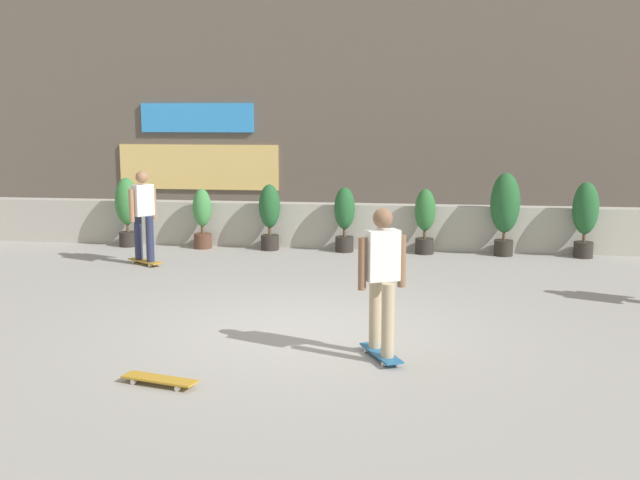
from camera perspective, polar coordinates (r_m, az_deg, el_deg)
ground_plane at (r=9.80m, az=-1.22°, el=-6.63°), size 48.00×48.00×0.00m
planter_wall at (r=15.54m, az=2.29°, el=1.05°), size 18.00×0.40×0.90m
building_backdrop at (r=19.36m, az=3.51°, el=11.00°), size 20.00×2.08×6.50m
potted_plant_0 at (r=16.15m, az=-14.18°, el=2.38°), size 0.47×0.47×1.41m
potted_plant_1 at (r=15.64m, az=-8.76°, el=1.73°), size 0.37×0.37×1.21m
potted_plant_2 at (r=15.29m, az=-3.77°, el=1.98°), size 0.42×0.42×1.31m
potted_plant_3 at (r=15.07m, az=1.84°, el=1.77°), size 0.41×0.41×1.28m
potted_plant_4 at (r=14.98m, az=7.82°, el=1.60°), size 0.40×0.40×1.27m
potted_plant_5 at (r=15.03m, az=13.61°, el=2.38°), size 0.56×0.56×1.59m
potted_plant_6 at (r=15.26m, az=19.14°, el=1.82°), size 0.48×0.48×1.44m
skater_by_wall_left at (r=8.44m, az=4.63°, el=-2.70°), size 0.53×0.81×1.70m
skater_far_left at (r=14.08m, az=-13.03°, el=1.97°), size 0.77×0.62×1.70m
skateboard_near_camera at (r=8.00m, az=-11.86°, el=-10.11°), size 0.82×0.39×0.08m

